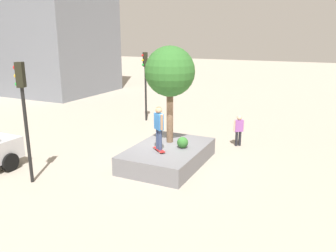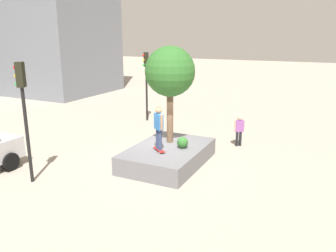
{
  "view_description": "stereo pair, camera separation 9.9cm",
  "coord_description": "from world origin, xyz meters",
  "px_view_note": "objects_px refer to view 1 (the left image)",
  "views": [
    {
      "loc": [
        -12.12,
        -5.92,
        5.22
      ],
      "look_at": [
        -0.2,
        -0.25,
        1.63
      ],
      "focal_mm": 36.11,
      "sensor_mm": 36.0,
      "label": 1
    },
    {
      "loc": [
        -12.08,
        -6.01,
        5.22
      ],
      "look_at": [
        -0.2,
        -0.25,
        1.63
      ],
      "focal_mm": 36.11,
      "sensor_mm": 36.0,
      "label": 2
    }
  ],
  "objects_px": {
    "planter_ledge": "(168,155)",
    "skateboard": "(159,150)",
    "skateboarder": "(159,125)",
    "traffic_light_corner": "(145,74)",
    "bystander_watching": "(239,128)",
    "plaza_tree": "(170,72)",
    "traffic_light_median": "(23,102)"
  },
  "relations": [
    {
      "from": "skateboard",
      "to": "traffic_light_median",
      "type": "xyz_separation_m",
      "value": [
        -3.16,
        3.62,
        2.17
      ]
    },
    {
      "from": "traffic_light_median",
      "to": "bystander_watching",
      "type": "bearing_deg",
      "value": -38.07
    },
    {
      "from": "skateboarder",
      "to": "traffic_light_corner",
      "type": "distance_m",
      "value": 8.04
    },
    {
      "from": "plaza_tree",
      "to": "skateboard",
      "type": "height_order",
      "value": "plaza_tree"
    },
    {
      "from": "skateboard",
      "to": "traffic_light_corner",
      "type": "distance_m",
      "value": 8.24
    },
    {
      "from": "planter_ledge",
      "to": "traffic_light_median",
      "type": "relative_size",
      "value": 0.94
    },
    {
      "from": "skateboard",
      "to": "bystander_watching",
      "type": "bearing_deg",
      "value": -27.14
    },
    {
      "from": "plaza_tree",
      "to": "planter_ledge",
      "type": "bearing_deg",
      "value": -161.02
    },
    {
      "from": "planter_ledge",
      "to": "plaza_tree",
      "type": "height_order",
      "value": "plaza_tree"
    },
    {
      "from": "plaza_tree",
      "to": "skateboard",
      "type": "xyz_separation_m",
      "value": [
        -1.26,
        -0.11,
        -2.93
      ]
    },
    {
      "from": "planter_ledge",
      "to": "traffic_light_corner",
      "type": "xyz_separation_m",
      "value": [
        6.09,
        4.43,
        2.51
      ]
    },
    {
      "from": "plaza_tree",
      "to": "traffic_light_corner",
      "type": "relative_size",
      "value": 0.97
    },
    {
      "from": "traffic_light_corner",
      "to": "bystander_watching",
      "type": "relative_size",
      "value": 2.76
    },
    {
      "from": "skateboard",
      "to": "bystander_watching",
      "type": "xyz_separation_m",
      "value": [
        4.2,
        -2.15,
        0.09
      ]
    },
    {
      "from": "skateboarder",
      "to": "bystander_watching",
      "type": "relative_size",
      "value": 1.14
    },
    {
      "from": "plaza_tree",
      "to": "skateboard",
      "type": "bearing_deg",
      "value": -174.77
    },
    {
      "from": "planter_ledge",
      "to": "skateboard",
      "type": "distance_m",
      "value": 0.74
    },
    {
      "from": "traffic_light_median",
      "to": "traffic_light_corner",
      "type": "bearing_deg",
      "value": 4.1
    },
    {
      "from": "skateboarder",
      "to": "planter_ledge",
      "type": "bearing_deg",
      "value": -10.59
    },
    {
      "from": "planter_ledge",
      "to": "plaza_tree",
      "type": "bearing_deg",
      "value": 18.98
    },
    {
      "from": "plaza_tree",
      "to": "traffic_light_corner",
      "type": "height_order",
      "value": "plaza_tree"
    },
    {
      "from": "traffic_light_corner",
      "to": "traffic_light_median",
      "type": "height_order",
      "value": "traffic_light_median"
    },
    {
      "from": "planter_ledge",
      "to": "plaza_tree",
      "type": "relative_size",
      "value": 1.01
    },
    {
      "from": "planter_ledge",
      "to": "skateboarder",
      "type": "xyz_separation_m",
      "value": [
        -0.6,
        0.11,
        1.44
      ]
    },
    {
      "from": "planter_ledge",
      "to": "skateboarder",
      "type": "bearing_deg",
      "value": 169.41
    },
    {
      "from": "plaza_tree",
      "to": "bystander_watching",
      "type": "distance_m",
      "value": 4.68
    },
    {
      "from": "planter_ledge",
      "to": "traffic_light_median",
      "type": "height_order",
      "value": "traffic_light_median"
    },
    {
      "from": "plaza_tree",
      "to": "traffic_light_corner",
      "type": "xyz_separation_m",
      "value": [
        5.44,
        4.21,
        -0.85
      ]
    },
    {
      "from": "planter_ledge",
      "to": "traffic_light_corner",
      "type": "bearing_deg",
      "value": 36.04
    },
    {
      "from": "skateboarder",
      "to": "traffic_light_corner",
      "type": "relative_size",
      "value": 0.41
    },
    {
      "from": "traffic_light_median",
      "to": "skateboarder",
      "type": "bearing_deg",
      "value": -48.82
    },
    {
      "from": "planter_ledge",
      "to": "plaza_tree",
      "type": "xyz_separation_m",
      "value": [
        0.66,
        0.23,
        3.36
      ]
    }
  ]
}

